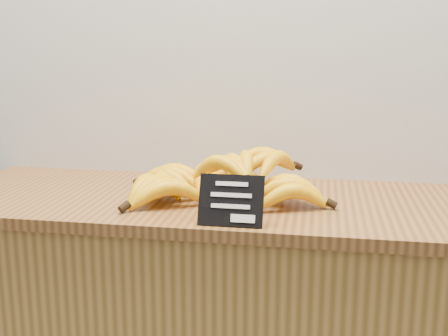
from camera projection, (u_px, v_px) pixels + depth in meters
The scene contains 3 objects.
counter_top at pixel (227, 203), 1.49m from camera, with size 1.53×0.54×0.03m, color brown.
chalkboard_sign at pixel (231, 201), 1.25m from camera, with size 0.15×0.01×0.12m, color black.
banana_pile at pixel (223, 179), 1.48m from camera, with size 0.57×0.38×0.12m.
Camera 1 is at (0.36, 1.34, 1.33)m, focal length 45.00 mm.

